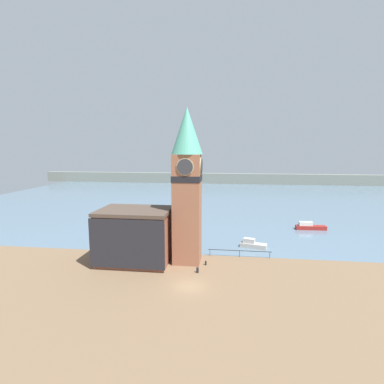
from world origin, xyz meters
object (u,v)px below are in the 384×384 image
(pier_building, at_px, (135,236))
(mooring_bollard_near, at_px, (198,270))
(clock_tower, at_px, (187,182))
(mooring_bollard_far, at_px, (206,263))
(boat_near, at_px, (252,244))
(boat_far, at_px, (310,227))

(pier_building, xyz_separation_m, mooring_bollard_near, (9.89, -2.96, -3.65))
(clock_tower, distance_m, mooring_bollard_near, 12.71)
(clock_tower, xyz_separation_m, mooring_bollard_far, (2.94, -1.17, -11.96))
(boat_near, distance_m, mooring_bollard_far, 11.74)
(clock_tower, bearing_deg, mooring_bollard_near, -63.52)
(mooring_bollard_far, bearing_deg, clock_tower, 158.30)
(clock_tower, bearing_deg, pier_building, -172.06)
(boat_near, bearing_deg, clock_tower, -127.73)
(mooring_bollard_near, height_order, mooring_bollard_far, mooring_bollard_near)
(boat_near, xyz_separation_m, mooring_bollard_near, (-8.40, -11.93, -0.13))
(boat_far, distance_m, mooring_bollard_far, 30.38)
(pier_building, distance_m, boat_far, 38.61)
(boat_far, distance_m, mooring_bollard_near, 33.16)
(pier_building, relative_size, mooring_bollard_far, 16.02)
(boat_far, bearing_deg, mooring_bollard_near, -133.35)
(clock_tower, bearing_deg, mooring_bollard_far, -21.70)
(pier_building, height_order, mooring_bollard_near, pier_building)
(clock_tower, distance_m, boat_near, 17.57)
(mooring_bollard_near, bearing_deg, boat_near, 54.85)
(clock_tower, height_order, mooring_bollard_near, clock_tower)
(mooring_bollard_near, bearing_deg, mooring_bollard_far, 72.30)
(boat_far, bearing_deg, clock_tower, -140.90)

